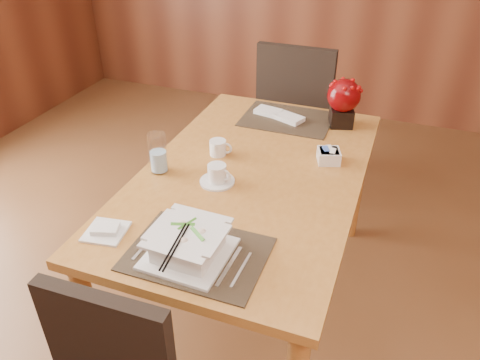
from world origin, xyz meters
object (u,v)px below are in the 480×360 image
(creamer_jug, at_px, (218,148))
(berry_decor, at_px, (343,100))
(far_chair, at_px, (297,112))
(soup_setting, at_px, (188,244))
(sugar_caddy, at_px, (329,156))
(water_glass, at_px, (158,153))
(bread_plate, at_px, (106,232))
(dining_table, at_px, (252,191))
(coffee_cup, at_px, (217,175))

(creamer_jug, relative_size, berry_decor, 0.40)
(creamer_jug, relative_size, far_chair, 0.09)
(soup_setting, xyz_separation_m, berry_decor, (0.29, 1.15, 0.08))
(sugar_caddy, bearing_deg, water_glass, -153.42)
(bread_plate, bearing_deg, berry_decor, 61.53)
(water_glass, relative_size, bread_plate, 1.28)
(berry_decor, bearing_deg, bread_plate, -118.47)
(far_chair, bearing_deg, berry_decor, 125.45)
(dining_table, relative_size, soup_setting, 5.61)
(coffee_cup, xyz_separation_m, bread_plate, (-0.24, -0.43, -0.03))
(bread_plate, bearing_deg, dining_table, 58.10)
(dining_table, bearing_deg, berry_decor, 65.07)
(bread_plate, bearing_deg, water_glass, 92.97)
(dining_table, height_order, coffee_cup, coffee_cup)
(dining_table, xyz_separation_m, bread_plate, (-0.35, -0.56, 0.10))
(water_glass, bearing_deg, soup_setting, -51.68)
(coffee_cup, height_order, water_glass, water_glass)
(sugar_caddy, relative_size, bread_plate, 0.69)
(soup_setting, xyz_separation_m, coffee_cup, (-0.09, 0.44, -0.02))
(berry_decor, bearing_deg, creamer_jug, -133.46)
(water_glass, bearing_deg, coffee_cup, 0.77)
(dining_table, distance_m, bread_plate, 0.67)
(water_glass, relative_size, creamer_jug, 1.83)
(bread_plate, distance_m, far_chair, 1.64)
(coffee_cup, xyz_separation_m, far_chair, (0.05, 1.17, -0.21))
(coffee_cup, bearing_deg, soup_setting, -79.12)
(water_glass, height_order, far_chair, far_chair)
(dining_table, height_order, far_chair, far_chair)
(water_glass, xyz_separation_m, creamer_jug, (0.18, 0.22, -0.05))
(sugar_caddy, distance_m, far_chair, 0.94)
(sugar_caddy, bearing_deg, dining_table, -144.92)
(dining_table, relative_size, berry_decor, 6.22)
(dining_table, xyz_separation_m, creamer_jug, (-0.19, 0.09, 0.13))
(soup_setting, bearing_deg, sugar_caddy, 70.14)
(coffee_cup, relative_size, creamer_jug, 1.50)
(berry_decor, distance_m, far_chair, 0.65)
(sugar_caddy, height_order, far_chair, far_chair)
(soup_setting, relative_size, creamer_jug, 2.80)
(creamer_jug, relative_size, sugar_caddy, 1.02)
(sugar_caddy, relative_size, far_chair, 0.09)
(coffee_cup, xyz_separation_m, water_glass, (-0.26, -0.00, 0.05))
(soup_setting, distance_m, water_glass, 0.56)
(sugar_caddy, bearing_deg, creamer_jug, -167.18)
(berry_decor, relative_size, bread_plate, 1.76)
(far_chair, bearing_deg, water_glass, 75.54)
(dining_table, bearing_deg, bread_plate, -121.90)
(coffee_cup, height_order, sugar_caddy, coffee_cup)
(water_glass, distance_m, berry_decor, 0.95)
(creamer_jug, distance_m, far_chair, 0.99)
(creamer_jug, bearing_deg, berry_decor, 42.52)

